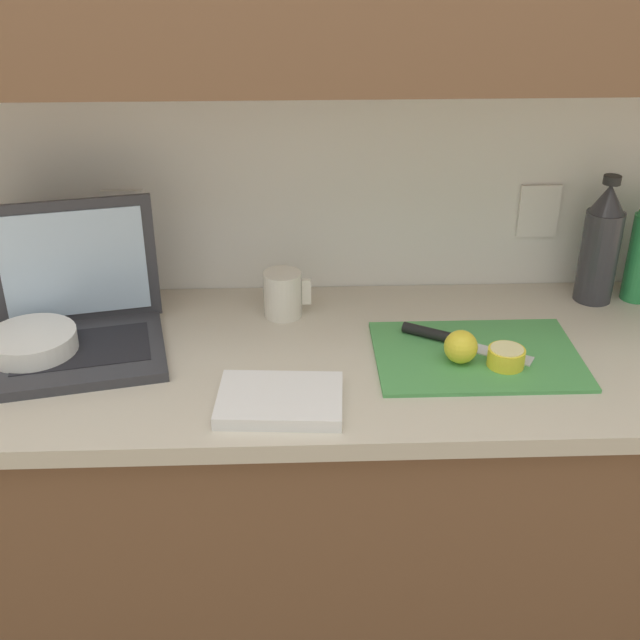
{
  "coord_description": "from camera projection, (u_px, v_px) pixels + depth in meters",
  "views": [
    {
      "loc": [
        0.12,
        -1.37,
        1.72
      ],
      "look_at": [
        0.17,
        -0.01,
        1.0
      ],
      "focal_mm": 45.0,
      "sensor_mm": 36.0,
      "label": 1
    }
  ],
  "objects": [
    {
      "name": "cutting_board",
      "position": [
        477.0,
        355.0,
        1.57
      ],
      "size": [
        0.4,
        0.28,
        0.01
      ],
      "primitive_type": "cube",
      "color": "#4C9E51",
      "rests_on": "counter_unit"
    },
    {
      "name": "bowl_white",
      "position": [
        33.0,
        347.0,
        1.55
      ],
      "size": [
        0.17,
        0.17,
        0.06
      ],
      "color": "white",
      "rests_on": "counter_unit"
    },
    {
      "name": "knife",
      "position": [
        444.0,
        337.0,
        1.61
      ],
      "size": [
        0.25,
        0.16,
        0.02
      ],
      "rotation": [
        0.0,
        0.0,
        -0.52
      ],
      "color": "silver",
      "rests_on": "cutting_board"
    },
    {
      "name": "bottle_green_soda",
      "position": [
        601.0,
        245.0,
        1.74
      ],
      "size": [
        0.08,
        0.08,
        0.29
      ],
      "color": "#333338",
      "rests_on": "counter_unit"
    },
    {
      "name": "lemon_whole_beside",
      "position": [
        461.0,
        347.0,
        1.53
      ],
      "size": [
        0.06,
        0.06,
        0.06
      ],
      "color": "yellow",
      "rests_on": "cutting_board"
    },
    {
      "name": "measuring_cup",
      "position": [
        283.0,
        294.0,
        1.71
      ],
      "size": [
        0.1,
        0.08,
        0.1
      ],
      "color": "silver",
      "rests_on": "counter_unit"
    },
    {
      "name": "laptop",
      "position": [
        79.0,
        316.0,
        1.59
      ],
      "size": [
        0.37,
        0.33,
        0.28
      ],
      "rotation": [
        0.0,
        0.0,
        0.21
      ],
      "color": "#333338",
      "rests_on": "counter_unit"
    },
    {
      "name": "paper_towel_roll",
      "position": [
        0.0,
        264.0,
        1.68
      ],
      "size": [
        0.12,
        0.12,
        0.23
      ],
      "color": "white",
      "rests_on": "counter_unit"
    },
    {
      "name": "dish_towel",
      "position": [
        280.0,
        400.0,
        1.41
      ],
      "size": [
        0.23,
        0.17,
        0.02
      ],
      "primitive_type": "cube",
      "rotation": [
        0.0,
        0.0,
        -0.07
      ],
      "color": "white",
      "rests_on": "counter_unit"
    },
    {
      "name": "counter_unit",
      "position": [
        236.0,
        528.0,
        1.79
      ],
      "size": [
        2.27,
        0.61,
        0.92
      ],
      "color": "brown",
      "rests_on": "ground_plane"
    },
    {
      "name": "lemon_half_cut",
      "position": [
        506.0,
        357.0,
        1.52
      ],
      "size": [
        0.07,
        0.07,
        0.04
      ],
      "color": "yellow",
      "rests_on": "cutting_board"
    }
  ]
}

